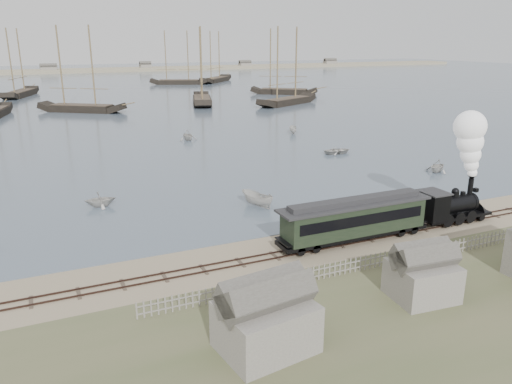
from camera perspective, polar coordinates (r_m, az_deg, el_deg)
name	(u,v)px	position (r m, az deg, el deg)	size (l,w,h in m)	color
ground	(306,240)	(43.72, 5.75, -5.45)	(600.00, 600.00, 0.00)	tan
harbor_water	(87,85)	(206.57, -18.78, 11.55)	(600.00, 336.00, 0.06)	#4C5C6D
rail_track	(318,248)	(42.12, 7.10, -6.33)	(120.00, 1.80, 0.16)	#33211B
picket_fence_west	(275,290)	(35.33, 2.13, -11.10)	(19.00, 0.10, 1.20)	slate
picket_fence_east	(481,248)	(45.94, 24.34, -5.82)	(15.00, 0.10, 1.20)	slate
shed_left	(266,349)	(29.41, 1.12, -17.46)	(5.00, 4.00, 4.10)	slate
shed_mid	(420,297)	(36.10, 18.26, -11.37)	(4.00, 3.50, 3.60)	slate
far_spit	(70,73)	(286.10, -20.53, 12.67)	(500.00, 20.00, 1.80)	tan
locomotive	(466,174)	(50.32, 22.86, 1.89)	(8.13, 3.04, 10.14)	black
passenger_coach	(355,218)	(43.18, 11.21, -2.93)	(14.00, 2.70, 3.40)	black
beached_dinghy	(308,234)	(43.83, 6.01, -4.80)	(4.03, 2.88, 0.84)	#BBB8B2
rowboat_1	(100,199)	(53.92, -17.39, -0.79)	(3.07, 2.65, 1.62)	#BBB8B2
rowboat_2	(257,199)	(51.56, 0.12, -0.83)	(3.98, 1.50, 1.54)	#BBB8B2
rowboat_3	(338,151)	(76.87, 9.33, 4.68)	(4.20, 3.00, 0.87)	#BBB8B2
rowboat_4	(437,166)	(69.12, 20.02, 2.83)	(3.21, 2.77, 1.69)	#BBB8B2
rowboat_5	(293,130)	(92.52, 4.24, 7.08)	(3.39, 1.27, 1.31)	#BBB8B2
rowboat_7	(188,135)	(86.74, -7.81, 6.47)	(3.44, 2.97, 1.81)	#BBB8B2
schooner_2	(78,69)	(126.81, -19.68, 13.11)	(21.16, 4.88, 20.00)	black
schooner_3	(201,66)	(136.35, -6.31, 14.17)	(22.20, 5.12, 20.00)	black
schooner_4	(288,66)	(134.18, 3.67, 14.19)	(21.57, 4.98, 20.00)	black
schooner_5	(284,62)	(160.26, 3.26, 14.66)	(20.84, 4.81, 20.00)	black
schooner_7	(16,63)	(169.35, -25.71, 13.19)	(22.18, 5.12, 20.00)	black
schooner_8	(178,58)	(198.34, -8.92, 14.94)	(21.89, 5.05, 20.00)	black
schooner_9	(215,57)	(208.36, -4.67, 15.18)	(24.10, 5.56, 20.00)	black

